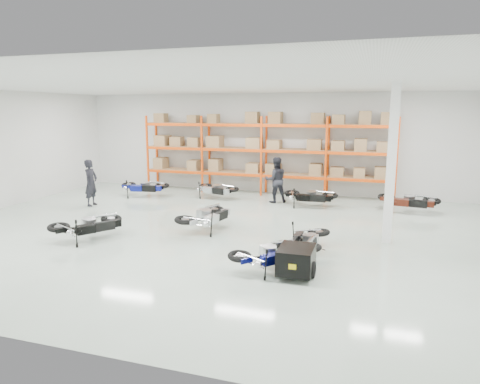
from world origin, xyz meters
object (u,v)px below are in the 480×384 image
(trailer, at_px, (296,260))
(moto_silver_left, at_px, (207,212))
(moto_black_far_left, at_px, (88,221))
(moto_back_c, at_px, (310,193))
(moto_touring_right, at_px, (307,236))
(person_back, at_px, (276,180))
(moto_back_a, at_px, (143,184))
(moto_blue_centre, at_px, (269,249))
(moto_back_d, at_px, (408,197))
(person_left, at_px, (91,183))
(moto_back_b, at_px, (215,186))

(trailer, bearing_deg, moto_silver_left, 138.48)
(moto_black_far_left, xyz_separation_m, trailer, (6.28, -0.97, -0.16))
(moto_back_c, bearing_deg, moto_touring_right, -169.95)
(moto_touring_right, xyz_separation_m, person_back, (-2.24, 6.12, 0.42))
(trailer, xyz_separation_m, moto_back_a, (-8.04, 7.13, 0.17))
(moto_blue_centre, height_order, moto_silver_left, moto_silver_left)
(moto_touring_right, relative_size, moto_back_d, 0.89)
(moto_black_far_left, distance_m, moto_back_d, 11.16)
(person_left, bearing_deg, person_back, -71.75)
(moto_silver_left, height_order, moto_back_a, moto_silver_left)
(moto_silver_left, xyz_separation_m, person_back, (1.13, 4.77, 0.35))
(moto_back_b, bearing_deg, moto_silver_left, -144.92)
(moto_blue_centre, xyz_separation_m, person_back, (-1.56, 7.51, 0.42))
(moto_blue_centre, relative_size, moto_black_far_left, 0.91)
(moto_silver_left, height_order, person_back, person_back)
(moto_back_c, relative_size, person_back, 0.97)
(moto_touring_right, xyz_separation_m, moto_back_d, (2.83, 5.82, 0.07))
(moto_touring_right, bearing_deg, person_left, 161.95)
(moto_blue_centre, xyz_separation_m, moto_back_c, (-0.09, 7.09, 0.04))
(moto_back_b, bearing_deg, moto_back_a, 117.98)
(trailer, bearing_deg, moto_back_b, 122.04)
(moto_back_b, relative_size, moto_back_c, 0.96)
(moto_touring_right, bearing_deg, moto_blue_centre, -114.12)
(moto_back_d, xyz_separation_m, person_back, (-5.07, 0.30, 0.36))
(moto_back_d, relative_size, person_left, 1.04)
(person_left, bearing_deg, trailer, -122.30)
(person_back, bearing_deg, person_left, -2.78)
(moto_silver_left, distance_m, person_left, 6.08)
(moto_blue_centre, bearing_deg, moto_back_d, -78.32)
(moto_back_b, xyz_separation_m, moto_back_c, (4.11, -0.42, 0.02))
(moto_blue_centre, distance_m, moto_silver_left, 3.84)
(moto_back_b, relative_size, person_left, 0.95)
(moto_back_a, distance_m, person_back, 5.84)
(moto_blue_centre, height_order, moto_black_far_left, moto_black_far_left)
(moto_black_far_left, relative_size, moto_back_c, 1.02)
(moto_silver_left, xyz_separation_m, moto_back_d, (6.20, 4.47, -0.01))
(moto_touring_right, relative_size, person_back, 0.90)
(moto_touring_right, height_order, moto_back_c, moto_back_c)
(moto_touring_right, distance_m, moto_back_c, 5.76)
(moto_touring_right, distance_m, trailer, 1.60)
(moto_back_a, distance_m, person_left, 2.45)
(moto_touring_right, bearing_deg, trailer, -87.83)
(trailer, bearing_deg, moto_black_far_left, 170.93)
(moto_touring_right, distance_m, moto_back_d, 6.48)
(moto_back_d, bearing_deg, moto_back_a, 101.11)
(moto_back_a, height_order, moto_back_b, moto_back_a)
(moto_back_a, xyz_separation_m, moto_back_d, (10.87, 0.29, 0.01))
(moto_touring_right, height_order, moto_back_a, moto_back_a)
(moto_touring_right, distance_m, person_left, 9.71)
(trailer, bearing_deg, moto_back_c, 95.77)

